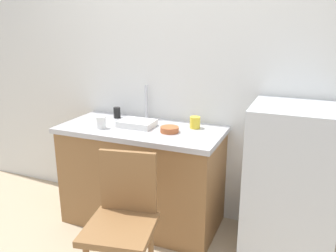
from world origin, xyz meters
name	(u,v)px	position (x,y,z in m)	size (l,w,h in m)	color
back_wall	(180,74)	(0.00, 1.00, 1.23)	(4.80, 0.10, 2.46)	silver
cabinet_base	(143,177)	(-0.19, 0.65, 0.40)	(1.27, 0.60, 0.80)	olive
countertop	(142,129)	(-0.19, 0.65, 0.82)	(1.31, 0.64, 0.04)	#B7B7BC
faucet	(146,102)	(-0.26, 0.90, 0.99)	(0.02, 0.02, 0.29)	#B7B7BC
refrigerator	(291,183)	(0.97, 0.67, 0.56)	(0.60, 0.56, 1.11)	silver
chair	(123,219)	(0.06, -0.11, 0.50)	(0.47, 0.47, 0.89)	olive
dish_tray	(137,123)	(-0.23, 0.65, 0.87)	(0.28, 0.20, 0.05)	white
terracotta_bowl	(170,129)	(0.07, 0.61, 0.86)	(0.14, 0.14, 0.04)	#B25B33
cup_white	(101,122)	(-0.47, 0.50, 0.89)	(0.08, 0.08, 0.09)	white
cup_black	(117,113)	(-0.51, 0.82, 0.89)	(0.06, 0.06, 0.09)	black
cup_yellow	(195,122)	(0.21, 0.79, 0.89)	(0.08, 0.08, 0.09)	yellow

